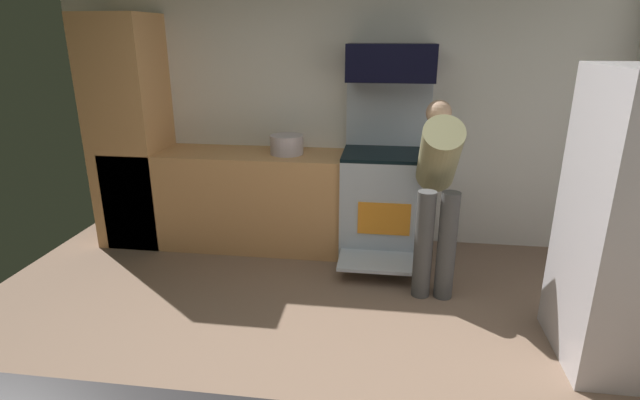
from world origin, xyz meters
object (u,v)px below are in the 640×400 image
oven_range (385,200)px  microwave (391,63)px  person_cook (438,182)px  stock_pot (287,145)px

oven_range → microwave: microwave is taller
oven_range → person_cook: oven_range is taller
stock_pot → oven_range: bearing=-0.9°
person_cook → oven_range: bearing=122.9°
oven_range → person_cook: size_ratio=1.07×
microwave → person_cook: 1.15m
person_cook → stock_pot: (-1.28, 0.61, 0.12)m
person_cook → stock_pot: size_ratio=4.83×
microwave → stock_pot: bearing=-174.9°
oven_range → stock_pot: oven_range is taller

